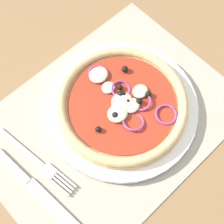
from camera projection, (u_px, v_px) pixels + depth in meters
The scene contains 6 objects.
ground_plane at pixel (108, 124), 61.59cm from camera, with size 190.00×140.00×2.40cm, color olive.
placemat at pixel (108, 121), 60.31cm from camera, with size 46.06×33.99×0.40cm, color #A39984.
plate at pixel (121, 107), 60.53cm from camera, with size 28.20×28.20×1.33cm, color silver.
pizza at pixel (121, 103), 58.92cm from camera, with size 24.04×24.04×2.65cm.
fork at pixel (38, 163), 56.70cm from camera, with size 4.06×18.03×0.44cm.
knife at pixel (36, 189), 54.80cm from camera, with size 3.39×20.07×0.62cm.
Camera 1 is at (15.07, 17.16, 56.05)cm, focal length 52.28 mm.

